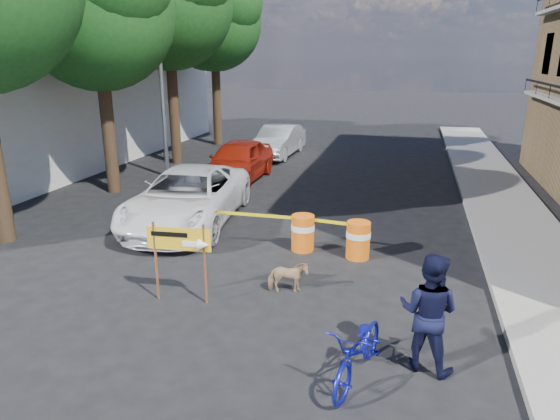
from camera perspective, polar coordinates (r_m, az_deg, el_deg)
The scene contains 18 objects.
ground at distance 9.77m, azimuth -6.25°, elevation -11.15°, with size 120.00×120.00×0.00m, color black.
sidewalk_east at distance 15.03m, azimuth 25.53°, elevation -2.09°, with size 2.40×40.00×0.15m, color gray.
white_building at distance 24.24m, azimuth -27.85°, elevation 11.56°, with size 8.00×22.00×6.00m, color silver.
tree_mid_a at distance 18.01m, azimuth -20.11°, elevation 20.75°, with size 5.25×5.00×8.68m.
tree_mid_b at distance 22.40m, azimuth -12.61°, elevation 22.32°, with size 5.67×5.40×9.62m.
tree_far at distance 26.92m, azimuth -7.44°, elevation 20.62°, with size 5.04×4.80×8.84m.
streetlamp at distance 19.71m, azimuth -13.39°, elevation 16.17°, with size 1.25×0.18×8.00m.
barrel_far_left at distance 13.43m, azimuth -14.33°, elevation -1.29°, with size 0.58×0.58×0.90m.
barrel_mid_left at distance 13.01m, azimuth -8.96°, elevation -1.56°, with size 0.58×0.58×0.90m.
barrel_mid_right at distance 12.27m, azimuth 2.63°, elevation -2.54°, with size 0.58×0.58×0.90m.
barrel_far_right at distance 11.93m, azimuth 8.92°, elevation -3.33°, with size 0.58×0.58×0.90m.
detour_sign at distance 9.63m, azimuth -10.65°, elevation -4.07°, with size 1.26×0.25×1.62m.
pedestrian at distance 7.97m, azimuth 16.59°, elevation -11.14°, with size 0.92×0.72×1.89m, color black.
bicycle at distance 7.46m, azimuth 9.20°, elevation -12.70°, with size 0.66×0.99×1.89m, color #13189B.
dog at distance 10.17m, azimuth 0.89°, elevation -7.69°, with size 0.37×0.81×0.68m, color tan.
suv_white at distance 14.36m, azimuth -10.50°, elevation 1.45°, with size 2.57×5.58×1.55m, color white.
sedan_red at distance 19.06m, azimuth -4.84°, elevation 5.63°, with size 1.83×4.56×1.55m, color #A51E0D.
sedan_silver at distance 23.77m, azimuth -0.18°, elevation 7.90°, with size 1.52×4.37×1.44m, color silver.
Camera 1 is at (3.17, -7.98, 4.66)m, focal length 32.00 mm.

